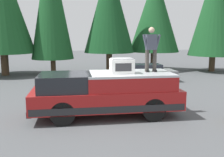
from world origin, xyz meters
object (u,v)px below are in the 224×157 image
compressor_unit (122,66)px  person_on_truck_bed (151,48)px  pickup_truck (106,93)px  parked_car_grey (145,73)px

compressor_unit → person_on_truck_bed: bearing=-77.1°
compressor_unit → person_on_truck_bed: size_ratio=0.50×
pickup_truck → parked_car_grey: bearing=-26.5°
pickup_truck → compressor_unit: (-0.17, -0.56, 1.05)m
compressor_unit → person_on_truck_bed: person_on_truck_bed is taller
compressor_unit → parked_car_grey: 7.98m
compressor_unit → parked_car_grey: bearing=-22.3°
parked_car_grey → person_on_truck_bed: bearing=165.6°
compressor_unit → person_on_truck_bed: (0.27, -1.19, 0.62)m
compressor_unit → parked_car_grey: size_ratio=0.20×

